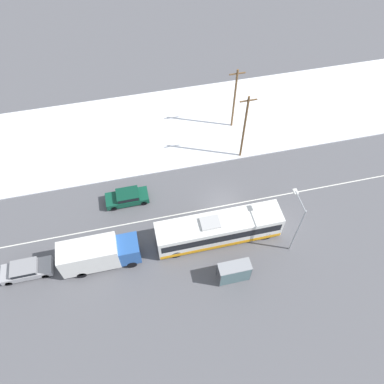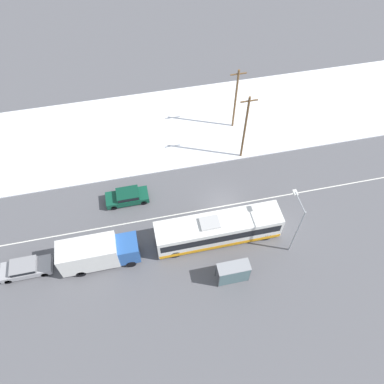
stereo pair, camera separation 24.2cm
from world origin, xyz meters
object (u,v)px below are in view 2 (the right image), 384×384
box_truck (97,253)px  bus_shelter (234,273)px  sedan_car (127,196)px  city_bus (218,230)px  pedestrian_at_stop (240,263)px  streetlamp (297,222)px  utility_pole_snowlot (236,99)px  parked_car_near_truck (25,268)px  utility_pole_roadside (245,128)px

box_truck → bus_shelter: box_truck is taller
sedan_car → city_bus: bearing=142.2°
pedestrian_at_stop → box_truck: bearing=165.2°
bus_shelter → streetlamp: bearing=21.6°
utility_pole_snowlot → sedan_car: bearing=-148.3°
city_bus → utility_pole_snowlot: (5.68, 14.76, 2.69)m
utility_pole_snowlot → streetlamp: bearing=-87.5°
box_truck → parked_car_near_truck: bearing=176.2°
bus_shelter → streetlamp: 7.13m
streetlamp → utility_pole_snowlot: 16.97m
streetlamp → sedan_car: bearing=149.7°
utility_pole_snowlot → pedestrian_at_stop: bearing=-103.7°
box_truck → pedestrian_at_stop: 13.04m
sedan_car → parked_car_near_truck: sedan_car is taller
city_bus → utility_pole_roadside: 11.52m
sedan_car → bus_shelter: size_ratio=1.51×
sedan_car → utility_pole_snowlot: utility_pole_snowlot is taller
box_truck → utility_pole_roadside: bearing=31.1°
pedestrian_at_stop → utility_pole_snowlot: size_ratio=0.20×
city_bus → streetlamp: (6.42, -2.19, 2.70)m
parked_car_near_truck → utility_pole_snowlot: bearing=31.5°
bus_shelter → utility_pole_roadside: (5.04, 14.44, 2.82)m
parked_car_near_truck → pedestrian_at_stop: (19.29, -3.77, 0.28)m
sedan_car → utility_pole_snowlot: (13.76, 8.49, 3.47)m
city_bus → pedestrian_at_stop: 3.78m
utility_pole_snowlot → parked_car_near_truck: bearing=-148.5°
city_bus → parked_car_near_truck: city_bus is taller
utility_pole_snowlot → city_bus: bearing=-111.0°
bus_shelter → utility_pole_snowlot: 20.30m
city_bus → bus_shelter: city_bus is taller
parked_car_near_truck → bus_shelter: bearing=-14.8°
streetlamp → bus_shelter: bearing=-158.4°
streetlamp → utility_pole_roadside: bearing=95.4°
streetlamp → utility_pole_snowlot: size_ratio=0.82×
sedan_car → parked_car_near_truck: bearing=31.2°
pedestrian_at_stop → utility_pole_roadside: 14.39m
bus_shelter → utility_pole_roadside: 15.55m
city_bus → box_truck: box_truck is taller
box_truck → streetlamp: size_ratio=1.07×
city_bus → bus_shelter: size_ratio=4.13×
box_truck → utility_pole_snowlot: size_ratio=0.88×
box_truck → utility_pole_snowlot: utility_pole_snowlot is taller
bus_shelter → utility_pole_snowlot: size_ratio=0.36×
sedan_car → pedestrian_at_stop: pedestrian_at_stop is taller
sedan_car → parked_car_near_truck: (-10.00, -6.05, -0.04)m
pedestrian_at_stop → city_bus: bearing=108.8°
city_bus → parked_car_near_truck: (-18.08, 0.22, -0.82)m
sedan_car → bus_shelter: bus_shelter is taller
utility_pole_snowlot → utility_pole_roadside: bearing=-94.7°
box_truck → streetlamp: bearing=-6.3°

